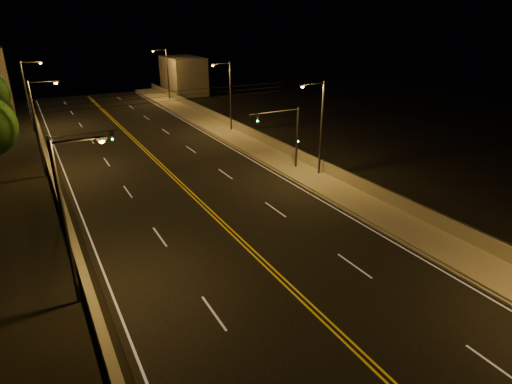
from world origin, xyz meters
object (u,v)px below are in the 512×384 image
streetlight_1 (319,123)px  streetlight_3 (166,71)px  traffic_signal_left (68,163)px  streetlight_4 (69,213)px  streetlight_2 (228,92)px  traffic_signal_right (288,132)px  streetlight_5 (39,122)px  streetlight_6 (29,91)px

streetlight_1 → streetlight_3: same height
traffic_signal_left → streetlight_4: bearing=-95.4°
streetlight_2 → traffic_signal_right: streetlight_2 is taller
streetlight_5 → streetlight_6: bearing=90.0°
streetlight_2 → streetlight_6: (-21.41, 12.76, 0.00)m
streetlight_2 → streetlight_5: size_ratio=1.00×
streetlight_1 → streetlight_4: bearing=-156.8°
streetlight_2 → traffic_signal_left: (-20.29, -15.95, -1.18)m
streetlight_4 → streetlight_6: 40.46m
streetlight_3 → streetlight_5: size_ratio=1.00×
streetlight_4 → streetlight_6: (0.00, 40.46, 0.00)m
streetlight_4 → traffic_signal_left: streetlight_4 is taller
streetlight_2 → streetlight_6: size_ratio=1.00×
streetlight_1 → traffic_signal_left: bearing=172.8°
streetlight_1 → streetlight_5: bearing=150.5°
streetlight_5 → streetlight_1: bearing=-29.5°
streetlight_6 → traffic_signal_right: 34.95m
streetlight_3 → traffic_signal_right: 40.73m
streetlight_2 → streetlight_3: 24.73m
streetlight_1 → streetlight_6: size_ratio=1.00×
streetlight_3 → traffic_signal_right: size_ratio=1.43×
streetlight_3 → streetlight_6: size_ratio=1.00×
streetlight_1 → streetlight_2: bearing=90.0°
streetlight_4 → streetlight_5: same height
streetlight_1 → streetlight_5: same height
streetlight_3 → streetlight_6: 24.53m
streetlight_5 → traffic_signal_left: bearing=-83.3°
streetlight_2 → traffic_signal_right: size_ratio=1.43×
streetlight_1 → streetlight_6: same height
streetlight_2 → traffic_signal_left: streetlight_2 is taller
streetlight_3 → streetlight_6: (-21.41, -11.97, 0.00)m
streetlight_3 → traffic_signal_left: size_ratio=1.43×
streetlight_3 → streetlight_4: (-21.41, -52.43, 0.00)m
streetlight_1 → streetlight_4: size_ratio=1.00×
streetlight_6 → traffic_signal_left: bearing=-87.8°
streetlight_2 → streetlight_3: (0.00, 24.73, 0.00)m
traffic_signal_right → streetlight_5: bearing=154.3°
streetlight_1 → streetlight_2: 18.52m
traffic_signal_right → streetlight_6: bearing=124.7°
streetlight_4 → streetlight_1: bearing=23.2°
streetlight_2 → streetlight_4: size_ratio=1.00×
streetlight_6 → streetlight_3: bearing=29.2°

